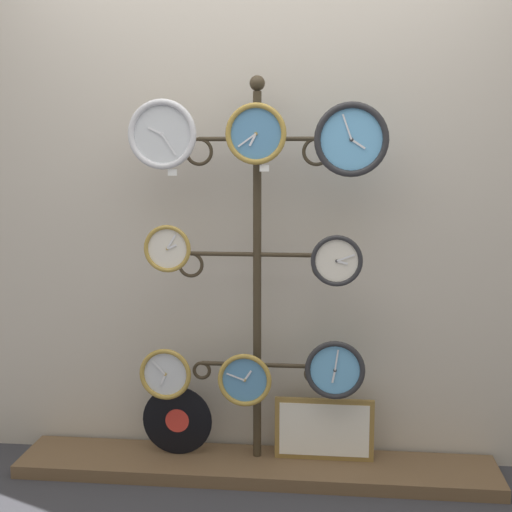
{
  "coord_description": "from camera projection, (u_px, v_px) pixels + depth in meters",
  "views": [
    {
      "loc": [
        0.34,
        -2.75,
        1.47
      ],
      "look_at": [
        0.0,
        0.36,
        1.01
      ],
      "focal_mm": 50.0,
      "sensor_mm": 36.0,
      "label": 1
    }
  ],
  "objects": [
    {
      "name": "price_tag_mid",
      "position": [
        264.0,
        168.0,
        3.04
      ],
      "size": [
        0.04,
        0.0,
        0.03
      ],
      "color": "white"
    },
    {
      "name": "vinyl_record",
      "position": [
        177.0,
        420.0,
        3.34
      ],
      "size": [
        0.33,
        0.01,
        0.33
      ],
      "color": "black",
      "rests_on": "low_shelf"
    },
    {
      "name": "shop_wall",
      "position": [
        261.0,
        167.0,
        3.31
      ],
      "size": [
        4.4,
        0.04,
        2.8
      ],
      "color": "#BCB2A3",
      "rests_on": "ground_plane"
    },
    {
      "name": "picture_frame",
      "position": [
        324.0,
        429.0,
        3.28
      ],
      "size": [
        0.46,
        0.02,
        0.29
      ],
      "color": "olive",
      "rests_on": "low_shelf"
    },
    {
      "name": "clock_middle_left",
      "position": [
        168.0,
        249.0,
        3.13
      ],
      "size": [
        0.21,
        0.04,
        0.21
      ],
      "color": "silver"
    },
    {
      "name": "clock_bottom_right",
      "position": [
        335.0,
        370.0,
        3.15
      ],
      "size": [
        0.27,
        0.04,
        0.27
      ],
      "color": "#60A8DB"
    },
    {
      "name": "price_tag_upper",
      "position": [
        172.0,
        172.0,
        3.1
      ],
      "size": [
        0.04,
        0.0,
        0.03
      ],
      "color": "white"
    },
    {
      "name": "clock_bottom_left",
      "position": [
        166.0,
        374.0,
        3.24
      ],
      "size": [
        0.24,
        0.04,
        0.24
      ],
      "color": "silver"
    },
    {
      "name": "clock_top_right",
      "position": [
        351.0,
        140.0,
        3.0
      ],
      "size": [
        0.32,
        0.04,
        0.32
      ],
      "color": "#60A8DB"
    },
    {
      "name": "clock_top_left",
      "position": [
        162.0,
        134.0,
        3.08
      ],
      "size": [
        0.3,
        0.04,
        0.3
      ],
      "color": "silver"
    },
    {
      "name": "clock_bottom_center",
      "position": [
        245.0,
        380.0,
        3.2
      ],
      "size": [
        0.24,
        0.04,
        0.24
      ],
      "color": "#4C84B2"
    },
    {
      "name": "display_stand",
      "position": [
        257.0,
        326.0,
        3.25
      ],
      "size": [
        0.73,
        0.34,
        1.8
      ],
      "color": "#382D1E",
      "rests_on": "ground_plane"
    },
    {
      "name": "clock_middle_right",
      "position": [
        337.0,
        261.0,
        3.07
      ],
      "size": [
        0.22,
        0.04,
        0.22
      ],
      "color": "silver"
    },
    {
      "name": "clock_top_center",
      "position": [
        256.0,
        134.0,
        3.02
      ],
      "size": [
        0.26,
        0.04,
        0.26
      ],
      "color": "#4C84B2"
    },
    {
      "name": "ground_plane",
      "position": [
        247.0,
        510.0,
        2.95
      ],
      "size": [
        12.0,
        12.0,
        0.0
      ],
      "primitive_type": "plane",
      "color": "#333338"
    },
    {
      "name": "low_shelf",
      "position": [
        256.0,
        467.0,
        3.29
      ],
      "size": [
        2.2,
        0.36,
        0.06
      ],
      "color": "brown",
      "rests_on": "ground_plane"
    }
  ]
}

